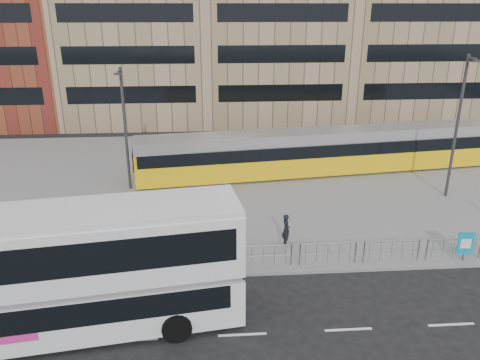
{
  "coord_description": "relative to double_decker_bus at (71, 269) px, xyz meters",
  "views": [
    {
      "loc": [
        -3.11,
        -18.12,
        11.41
      ],
      "look_at": [
        -1.36,
        6.0,
        2.36
      ],
      "focal_mm": 35.0,
      "sensor_mm": 36.0,
      "label": 1
    }
  ],
  "objects": [
    {
      "name": "ground",
      "position": [
        8.06,
        3.24,
        -2.62
      ],
      "size": [
        120.0,
        120.0,
        0.0
      ],
      "primitive_type": "plane",
      "color": "black",
      "rests_on": "ground"
    },
    {
      "name": "plaza",
      "position": [
        8.06,
        15.24,
        -2.54
      ],
      "size": [
        64.0,
        24.0,
        0.15
      ],
      "primitive_type": "cube",
      "color": "gray",
      "rests_on": "ground"
    },
    {
      "name": "kerb",
      "position": [
        8.06,
        3.29,
        -2.54
      ],
      "size": [
        64.0,
        0.25,
        0.17
      ],
      "primitive_type": "cube",
      "color": "gray",
      "rests_on": "ground"
    },
    {
      "name": "pedestrian_barrier",
      "position": [
        10.06,
        3.74,
        -1.64
      ],
      "size": [
        32.07,
        0.07,
        1.1
      ],
      "color": "gray",
      "rests_on": "plaza"
    },
    {
      "name": "road_markings",
      "position": [
        9.06,
        -0.76,
        -2.61
      ],
      "size": [
        62.0,
        0.12,
        0.01
      ],
      "primitive_type": "cube",
      "color": "white",
      "rests_on": "ground"
    },
    {
      "name": "double_decker_bus",
      "position": [
        0.0,
        0.0,
        0.0
      ],
      "size": [
        12.38,
        4.46,
        4.84
      ],
      "rotation": [
        0.0,
        0.0,
        0.14
      ],
      "color": "silver",
      "rests_on": "ground"
    },
    {
      "name": "tram",
      "position": [
        13.28,
        16.33,
        -0.9
      ],
      "size": [
        26.6,
        5.77,
        3.12
      ],
      "rotation": [
        0.0,
        0.0,
        0.12
      ],
      "color": "yellow",
      "rests_on": "plaza"
    },
    {
      "name": "ad_panel",
      "position": [
        16.83,
        3.64,
        -1.62
      ],
      "size": [
        0.78,
        0.11,
        1.45
      ],
      "rotation": [
        0.0,
        0.0,
        -0.07
      ],
      "color": "#2D2D30",
      "rests_on": "plaza"
    },
    {
      "name": "pedestrian",
      "position": [
        8.75,
        5.76,
        -1.65
      ],
      "size": [
        0.49,
        0.66,
        1.64
      ],
      "primitive_type": "imported",
      "rotation": [
        0.0,
        0.0,
        1.74
      ],
      "color": "black",
      "rests_on": "plaza"
    },
    {
      "name": "traffic_light_west",
      "position": [
        0.43,
        3.92,
        -0.49
      ],
      "size": [
        0.19,
        0.22,
        3.1
      ],
      "rotation": [
        0.0,
        0.0,
        -0.15
      ],
      "color": "#2D2D30",
      "rests_on": "plaza"
    },
    {
      "name": "lamp_post_west",
      "position": [
        -0.17,
        14.1,
        1.81
      ],
      "size": [
        0.45,
        1.04,
        7.81
      ],
      "color": "#2D2D30",
      "rests_on": "plaza"
    },
    {
      "name": "lamp_post_east",
      "position": [
        19.87,
        11.33,
        2.25
      ],
      "size": [
        0.45,
        1.04,
        8.69
      ],
      "color": "#2D2D30",
      "rests_on": "plaza"
    }
  ]
}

